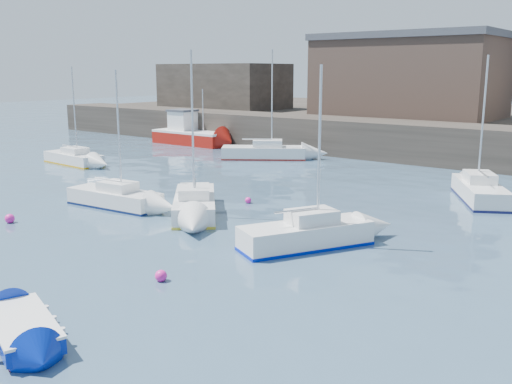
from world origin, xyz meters
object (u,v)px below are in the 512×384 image
Objects in this scene: buoy_mid at (161,281)px; buoy_far at (248,203)px; sailboat_h at (264,152)px; fishing_boat at (190,133)px; sailboat_b at (195,203)px; blue_dinghy at (22,328)px; buoy_near at (10,223)px; sailboat_c at (306,234)px; sailboat_a at (115,198)px; sailboat_f at (480,190)px; sailboat_e at (74,158)px.

buoy_mid is 1.21× the size of buoy_far.
sailboat_h is at bearing 119.78° from buoy_mid.
fishing_boat is 26.28m from buoy_far.
fishing_boat is at bearing 134.77° from sailboat_b.
buoy_near is at bearing 152.17° from blue_dinghy.
sailboat_c is 16.19× the size of buoy_near.
fishing_boat is at bearing 128.21° from blue_dinghy.
sailboat_b reaches higher than fishing_boat.
sailboat_c is (7.48, -1.27, 0.04)m from sailboat_b.
buoy_mid is (13.85, -24.19, -0.57)m from sailboat_h.
sailboat_c is at bearing 1.26° from sailboat_a.
buoy_mid is (-4.73, -19.38, -0.55)m from sailboat_f.
buoy_far is (18.82, -2.10, -0.48)m from sailboat_e.
sailboat_e is at bearing -83.55° from fishing_boat.
sailboat_c is at bearing 73.77° from buoy_mid.
sailboat_f reaches higher than sailboat_e.
sailboat_a is 11.80m from sailboat_c.
sailboat_h is at bearing -15.80° from fishing_boat.
sailboat_f is 22.97× the size of buoy_far.
blue_dinghy is at bearing -37.24° from sailboat_e.
sailboat_f is at bearing 76.29° from buoy_mid.
sailboat_b is 23.34× the size of buoy_far.
sailboat_f is at bearing -14.53° from sailboat_h.
sailboat_f is (30.13, -8.08, -0.48)m from fishing_boat.
sailboat_f is 24.48m from buoy_near.
blue_dinghy is at bearing -47.53° from sailboat_a.
blue_dinghy reaches higher than buoy_near.
sailboat_h reaches higher than sailboat_c.
blue_dinghy is 17.12m from buoy_far.
sailboat_a is 18.58m from sailboat_h.
fishing_boat is at bearing 164.20° from sailboat_h.
sailboat_b reaches higher than sailboat_f.
fishing_boat is 30.10m from buoy_near.
sailboat_a is at bearing -27.09° from sailboat_e.
sailboat_a is 20.69× the size of buoy_far.
fishing_boat is (-25.78, 32.75, 0.68)m from blue_dinghy.
fishing_boat is at bearing 132.77° from buoy_mid.
sailboat_e is (-25.60, 6.80, -0.08)m from sailboat_c.
blue_dinghy is 13.22m from buoy_near.
sailboat_b reaches higher than blue_dinghy.
buoy_mid is (25.40, -27.46, -1.03)m from fishing_boat.
buoy_mid is 12.04m from buoy_far.
sailboat_f is at bearing 48.75° from sailboat_b.
sailboat_b reaches higher than buoy_near.
sailboat_a is (15.43, -21.44, -0.54)m from fishing_boat.
sailboat_e reaches higher than blue_dinghy.
blue_dinghy is 10.66× the size of buoy_far.
sailboat_e is 18.94m from buoy_far.
sailboat_c is 14.21m from buoy_near.
sailboat_e is (-13.81, 7.06, -0.02)m from sailboat_a.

